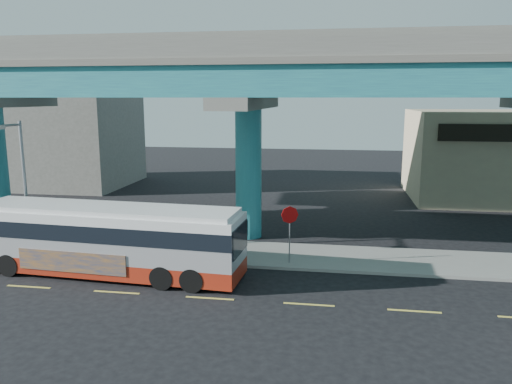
# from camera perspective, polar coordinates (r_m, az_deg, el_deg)

# --- Properties ---
(ground) EXTENTS (120.00, 120.00, 0.00)m
(ground) POSITION_cam_1_polar(r_m,az_deg,el_deg) (21.00, -5.09, -11.69)
(ground) COLOR black
(ground) RESTS_ON ground
(sidewalk) EXTENTS (70.00, 4.00, 0.15)m
(sidewalk) POSITION_cam_1_polar(r_m,az_deg,el_deg) (26.02, -2.15, -7.00)
(sidewalk) COLOR gray
(sidewalk) RESTS_ON ground
(lane_markings) EXTENTS (58.00, 0.12, 0.01)m
(lane_markings) POSITION_cam_1_polar(r_m,az_deg,el_deg) (20.73, -5.30, -11.99)
(lane_markings) COLOR #D8C64C
(lane_markings) RESTS_ON ground
(viaduct) EXTENTS (52.00, 12.40, 11.70)m
(viaduct) POSITION_cam_1_polar(r_m,az_deg,el_deg) (28.35, -0.85, 13.05)
(viaduct) COLOR #1F6078
(viaduct) RESTS_ON ground
(building_beige) EXTENTS (14.00, 10.23, 7.00)m
(building_beige) POSITION_cam_1_polar(r_m,az_deg,el_deg) (44.05, 26.38, 3.77)
(building_beige) COLOR tan
(building_beige) RESTS_ON ground
(building_concrete) EXTENTS (12.00, 10.00, 9.00)m
(building_concrete) POSITION_cam_1_polar(r_m,az_deg,el_deg) (49.60, -21.21, 5.97)
(building_concrete) COLOR gray
(building_concrete) RESTS_ON ground
(transit_bus) EXTENTS (12.63, 3.50, 3.20)m
(transit_bus) POSITION_cam_1_polar(r_m,az_deg,el_deg) (23.68, -16.57, -5.01)
(transit_bus) COLOR maroon
(transit_bus) RESTS_ON ground
(street_lamp) EXTENTS (0.50, 2.25, 6.72)m
(street_lamp) POSITION_cam_1_polar(r_m,az_deg,el_deg) (27.34, -25.65, 2.50)
(street_lamp) COLOR gray
(street_lamp) RESTS_ON sidewalk
(stop_sign) EXTENTS (0.80, 0.32, 2.80)m
(stop_sign) POSITION_cam_1_polar(r_m,az_deg,el_deg) (23.80, 3.87, -3.42)
(stop_sign) COLOR gray
(stop_sign) RESTS_ON sidewalk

